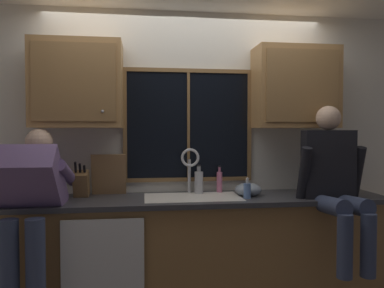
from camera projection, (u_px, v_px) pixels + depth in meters
The scene contains 22 objects.
back_wall at pixel (185, 152), 3.48m from camera, with size 5.65×0.12×2.55m, color silver.
window_glass at pixel (188, 125), 3.41m from camera, with size 1.10×0.02×0.95m, color black.
window_frame_top at pixel (188, 71), 3.38m from camera, with size 1.17×0.02×0.04m, color brown.
window_frame_bottom at pixel (188, 179), 3.42m from camera, with size 1.17×0.02×0.04m, color brown.
window_frame_left at pixel (125, 125), 3.32m from camera, with size 0.04×0.02×0.95m, color brown.
window_frame_right at pixel (249, 125), 3.47m from camera, with size 0.04×0.02×0.95m, color brown.
window_mullion_center at pixel (188, 125), 3.40m from camera, with size 0.02×0.02×0.95m, color brown.
lower_cabinet_run at pixel (190, 254), 3.16m from camera, with size 3.25×0.58×0.88m, color olive.
countertop at pixel (190, 200), 3.13m from camera, with size 3.31×0.62×0.04m, color #38383D.
dishwasher_front at pixel (103, 269), 2.76m from camera, with size 0.60×0.02×0.74m, color white.
upper_cabinet_left at pixel (78, 84), 3.11m from camera, with size 0.73×0.36×0.72m.
upper_cabinet_right at pixel (295, 88), 3.36m from camera, with size 0.73×0.36×0.72m.
sink at pixel (193, 209), 3.14m from camera, with size 0.80×0.46×0.21m.
faucet at pixel (191, 165), 3.31m from camera, with size 0.18×0.09×0.40m.
person_standing at pixel (29, 206), 2.70m from camera, with size 0.53×0.72×1.49m.
person_sitting_on_counter at pixel (334, 177), 3.01m from camera, with size 0.54×0.63×1.26m.
knife_block at pixel (81, 184), 3.14m from camera, with size 0.12×0.18×0.32m.
cutting_board at pixel (109, 175), 3.25m from camera, with size 0.29×0.02×0.36m, color #997047.
mixing_bowl at pixel (248, 190), 3.22m from camera, with size 0.23×0.23×0.11m, color #8C99A8.
soap_dispenser at pixel (247, 190), 3.08m from camera, with size 0.06×0.07×0.17m.
bottle_green_glass at pixel (219, 181), 3.39m from camera, with size 0.05×0.05×0.24m.
bottle_tall_clear at pixel (199, 182), 3.31m from camera, with size 0.08×0.08×0.25m.
Camera 1 is at (-0.39, -3.40, 1.48)m, focal length 35.17 mm.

